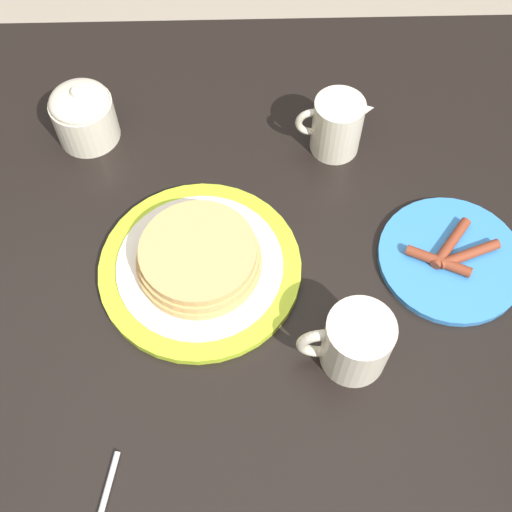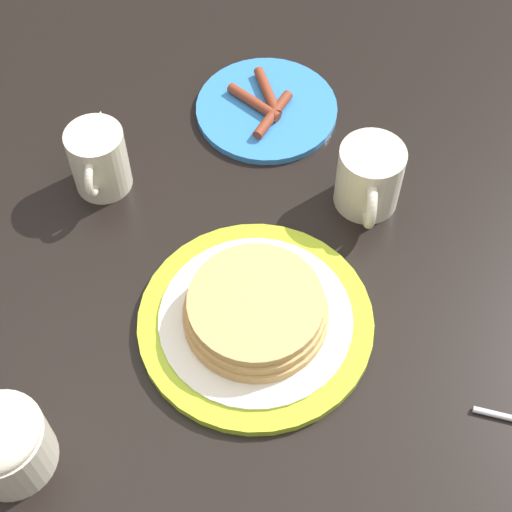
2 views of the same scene
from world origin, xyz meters
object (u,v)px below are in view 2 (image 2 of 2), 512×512
(sugar_bowl, at_px, (1,442))
(side_plate_bacon, at_px, (265,108))
(pancake_plate, at_px, (254,315))
(creamer_pitcher, at_px, (97,158))
(coffee_mug, at_px, (368,178))

(sugar_bowl, bearing_deg, side_plate_bacon, 155.33)
(side_plate_bacon, relative_size, sugar_bowl, 1.97)
(side_plate_bacon, bearing_deg, pancake_plate, 1.00)
(creamer_pitcher, relative_size, sugar_bowl, 1.14)
(side_plate_bacon, relative_size, creamer_pitcher, 1.72)
(creamer_pitcher, bearing_deg, sugar_bowl, -4.84)
(side_plate_bacon, distance_m, creamer_pitcher, 0.25)
(pancake_plate, bearing_deg, coffee_mug, 145.58)
(pancake_plate, xyz_separation_m, side_plate_bacon, (-0.34, -0.01, -0.01))
(pancake_plate, height_order, sugar_bowl, sugar_bowl)
(sugar_bowl, bearing_deg, coffee_mug, 134.34)
(creamer_pitcher, bearing_deg, pancake_plate, 46.54)
(creamer_pitcher, height_order, sugar_bowl, sugar_bowl)
(pancake_plate, distance_m, coffee_mug, 0.23)
(pancake_plate, distance_m, creamer_pitcher, 0.29)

